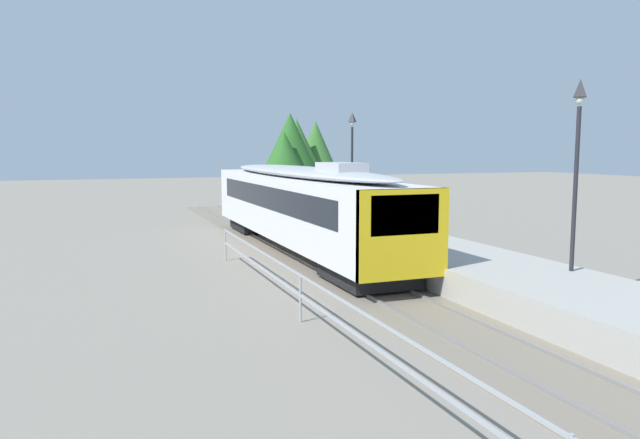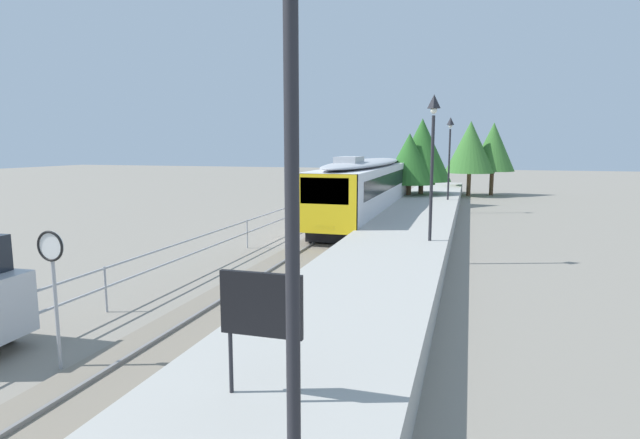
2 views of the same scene
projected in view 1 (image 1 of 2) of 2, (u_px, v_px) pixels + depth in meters
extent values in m
plane|color=gray|center=(299.00, 311.00, 15.91)|extent=(160.00, 160.00, 0.00)
cube|color=slate|center=(398.00, 300.00, 16.98)|extent=(3.20, 60.00, 0.06)
cube|color=slate|center=(375.00, 300.00, 16.71)|extent=(0.08, 60.00, 0.08)
cube|color=slate|center=(420.00, 295.00, 17.22)|extent=(0.08, 60.00, 0.08)
cube|color=silver|center=(299.00, 206.00, 24.90)|extent=(2.80, 18.30, 2.55)
cube|color=yellow|center=(403.00, 234.00, 16.50)|extent=(2.80, 0.24, 2.55)
cube|color=black|center=(405.00, 215.00, 16.37)|extent=(2.13, 0.08, 1.12)
cube|color=black|center=(298.00, 196.00, 24.85)|extent=(2.82, 15.37, 0.92)
ellipsoid|color=#B2B5BA|center=(298.00, 172.00, 24.73)|extent=(2.69, 17.56, 0.44)
cube|color=#B2B5BA|center=(341.00, 168.00, 20.45)|extent=(1.10, 2.20, 0.36)
cube|color=#EAE5C6|center=(404.00, 270.00, 16.56)|extent=(1.00, 0.10, 0.20)
cube|color=black|center=(367.00, 273.00, 18.82)|extent=(2.24, 3.20, 0.55)
cube|color=black|center=(258.00, 224.00, 31.34)|extent=(2.24, 3.20, 0.55)
cube|color=#A8A59E|center=(492.00, 277.00, 18.08)|extent=(3.90, 60.00, 0.90)
cylinder|color=#232328|center=(575.00, 190.00, 16.49)|extent=(0.12, 0.12, 4.60)
pyramid|color=#232328|center=(580.00, 88.00, 16.16)|extent=(0.34, 0.34, 0.50)
sphere|color=silver|center=(580.00, 100.00, 16.20)|extent=(0.24, 0.24, 0.24)
cylinder|color=#232328|center=(352.00, 172.00, 30.69)|extent=(0.12, 0.12, 4.60)
pyramid|color=#232328|center=(352.00, 117.00, 30.36)|extent=(0.34, 0.34, 0.50)
sphere|color=silver|center=(352.00, 123.00, 30.40)|extent=(0.24, 0.24, 0.24)
cube|color=#9EA0A5|center=(572.00, 438.00, 6.39)|extent=(0.05, 36.00, 0.05)
cylinder|color=#9EA0A5|center=(300.00, 298.00, 14.81)|extent=(0.06, 0.06, 1.25)
cylinder|color=#9EA0A5|center=(226.00, 245.00, 23.16)|extent=(0.06, 0.06, 1.25)
cylinder|color=brown|center=(316.00, 193.00, 45.08)|extent=(0.36, 0.36, 2.17)
cone|color=#38702D|center=(316.00, 150.00, 44.71)|extent=(3.84, 3.84, 4.32)
cylinder|color=brown|center=(297.00, 195.00, 43.16)|extent=(0.36, 0.36, 2.06)
cone|color=#38702D|center=(297.00, 150.00, 42.78)|extent=(4.33, 4.33, 4.53)
cylinder|color=brown|center=(291.00, 210.00, 33.73)|extent=(0.36, 0.36, 1.85)
cone|color=#286023|center=(290.00, 154.00, 33.36)|extent=(4.34, 4.34, 4.56)
cylinder|color=brown|center=(284.00, 214.00, 32.34)|extent=(0.36, 0.36, 1.70)
cone|color=#286023|center=(284.00, 165.00, 32.03)|extent=(3.78, 3.78, 3.62)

